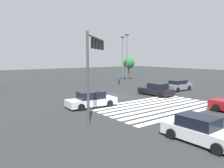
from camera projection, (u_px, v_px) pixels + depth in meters
The scene contains 11 objects.
ground_plane at pixel (112, 96), 27.53m from camera, with size 133.98×133.98×0.00m, color #2B2D30.
crosswalk_markings at pixel (158, 106), 21.48m from camera, with size 12.28×7.25×0.01m.
traffic_signal_mast at pixel (94, 55), 17.32m from camera, with size 4.18×4.18×6.63m.
car_0 at pixel (200, 130), 12.37m from camera, with size 2.04×4.46×1.51m.
car_2 at pixel (91, 100), 21.24m from camera, with size 5.01×2.40×1.52m.
car_3 at pixel (178, 86), 31.64m from camera, with size 4.77×2.09×1.52m.
car_4 at pixel (156, 90), 27.68m from camera, with size 2.39×4.61×1.57m.
pedestrian at pixel (119, 79), 38.83m from camera, with size 0.41×0.41×1.58m.
street_light_pole_a at pixel (127, 54), 43.42m from camera, with size 0.80×0.36×9.28m.
street_light_pole_b at pixel (123, 55), 45.09m from camera, with size 0.80×0.36×8.98m.
tree_corner_a at pixel (129, 63), 47.94m from camera, with size 2.44×2.44×4.73m.
Camera 1 is at (-16.24, -21.74, 4.82)m, focal length 35.00 mm.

